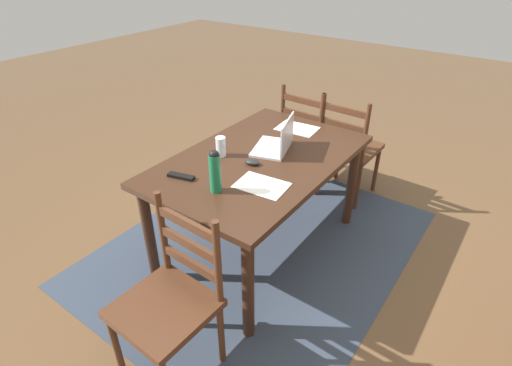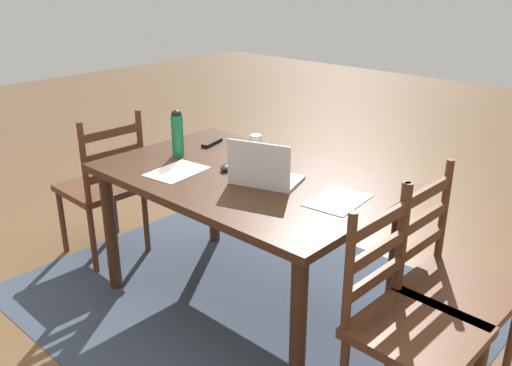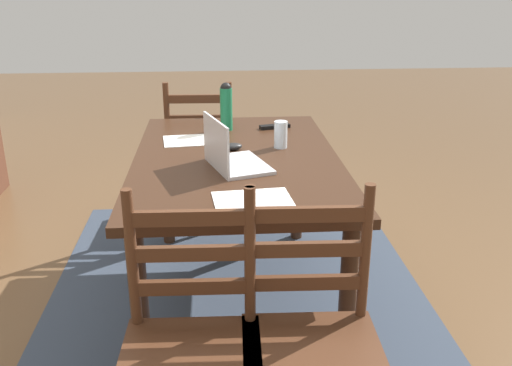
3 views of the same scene
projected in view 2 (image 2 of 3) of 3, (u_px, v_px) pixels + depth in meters
ground_plane at (246, 302)px, 3.02m from camera, size 14.00×14.00×0.00m
area_rug at (246, 301)px, 3.02m from camera, size 2.41×1.93×0.01m
dining_table at (245, 192)px, 2.78m from camera, size 1.50×0.95×0.76m
chair_left_near at (451, 285)px, 2.33m from camera, size 0.45×0.45×0.95m
chair_right_far at (104, 187)px, 3.38m from camera, size 0.45×0.45×0.95m
chair_left_far at (408, 325)px, 2.07m from camera, size 0.45×0.45×0.95m
laptop at (263, 173)px, 2.60m from camera, size 0.37×0.31×0.23m
water_bottle at (177, 132)px, 2.97m from camera, size 0.07×0.07×0.26m
drinking_glass at (256, 147)px, 2.95m from camera, size 0.07×0.07×0.13m
computer_mouse at (228, 167)px, 2.79m from camera, size 0.08×0.11×0.03m
tv_remote at (212, 143)px, 3.21m from camera, size 0.09×0.18×0.02m
paper_stack_left at (177, 171)px, 2.78m from camera, size 0.24×0.32×0.00m
paper_stack_right at (338, 200)px, 2.43m from camera, size 0.24×0.31×0.00m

